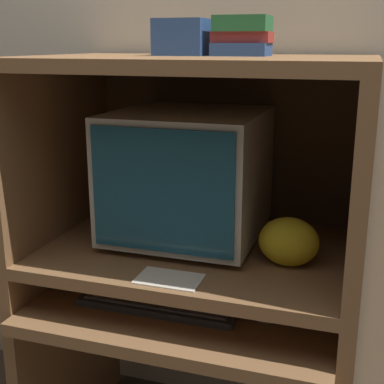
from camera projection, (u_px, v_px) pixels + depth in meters
The scene contains 11 objects.
wall_back at pixel (231, 64), 1.83m from camera, with size 6.00×0.06×2.60m.
desk_base at pixel (192, 362), 1.68m from camera, with size 0.96×0.70×0.64m.
desk_monitor_shelf at pixel (196, 256), 1.63m from camera, with size 0.96×0.65×0.14m.
hutch_upper at pixel (200, 121), 1.55m from camera, with size 0.96×0.65×0.56m.
crt_monitor at pixel (188, 174), 1.64m from camera, with size 0.44×0.46×0.40m.
keyboard at pixel (159, 303), 1.54m from camera, with size 0.46×0.13×0.03m.
mouse at pixel (265, 317), 1.46m from camera, with size 0.07×0.05×0.03m.
snack_bag at pixel (289, 242), 1.46m from camera, with size 0.17×0.12×0.14m.
book_stack at pixel (242, 36), 1.48m from camera, with size 0.16×0.13×0.11m.
paper_card at pixel (169, 279), 1.39m from camera, with size 0.17×0.11×0.00m.
storage_box at pixel (182, 37), 1.52m from camera, with size 0.14×0.12×0.10m.
Camera 1 is at (0.46, -1.12, 1.37)m, focal length 50.00 mm.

